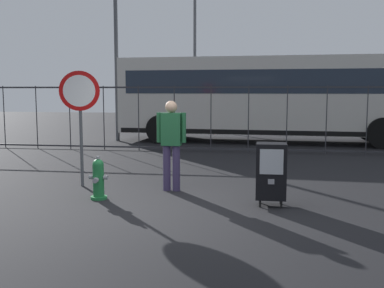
# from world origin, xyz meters

# --- Properties ---
(ground_plane) EXTENTS (60.00, 60.00, 0.00)m
(ground_plane) POSITION_xyz_m (0.00, 0.00, 0.00)
(ground_plane) COLOR black
(fire_hydrant) EXTENTS (0.33, 0.31, 0.75)m
(fire_hydrant) POSITION_xyz_m (-1.21, 0.50, 0.35)
(fire_hydrant) COLOR #1E7238
(fire_hydrant) RESTS_ON ground_plane
(newspaper_box_primary) EXTENTS (0.48, 0.42, 1.02)m
(newspaper_box_primary) POSITION_xyz_m (1.70, 0.50, 0.57)
(newspaper_box_primary) COLOR black
(newspaper_box_primary) RESTS_ON ground_plane
(stop_sign) EXTENTS (0.71, 0.31, 2.23)m
(stop_sign) POSITION_xyz_m (-1.91, 1.45, 1.60)
(stop_sign) COLOR #4C4F54
(stop_sign) RESTS_ON ground_plane
(pedestrian) EXTENTS (0.55, 0.22, 1.67)m
(pedestrian) POSITION_xyz_m (-0.11, 1.35, 0.95)
(pedestrian) COLOR #382D51
(pedestrian) RESTS_ON ground_plane
(fence_barrier) EXTENTS (18.03, 0.04, 2.00)m
(fence_barrier) POSITION_xyz_m (0.00, 6.83, 1.02)
(fence_barrier) COLOR #2D2D33
(fence_barrier) RESTS_ON ground_plane
(bus_near) EXTENTS (10.61, 3.20, 3.00)m
(bus_near) POSITION_xyz_m (1.73, 9.83, 1.71)
(bus_near) COLOR beige
(bus_near) RESTS_ON ground_plane
(street_light_near_left) EXTENTS (0.32, 0.32, 7.31)m
(street_light_near_left) POSITION_xyz_m (-3.76, 9.34, 4.22)
(street_light_near_left) COLOR #4C4F54
(street_light_near_left) RESTS_ON ground_plane
(street_light_near_right) EXTENTS (0.32, 0.32, 8.23)m
(street_light_near_right) POSITION_xyz_m (-1.70, 14.89, 4.70)
(street_light_near_right) COLOR #4C4F54
(street_light_near_right) RESTS_ON ground_plane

